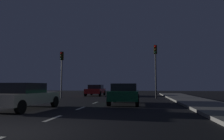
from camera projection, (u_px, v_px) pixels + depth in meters
name	position (u px, v px, depth m)	size (l,w,h in m)	color
ground_plane	(84.00, 107.00, 12.66)	(80.00, 80.00, 0.00)	black
sidewalk_curb_right	(217.00, 108.00, 11.61)	(3.00, 40.00, 0.15)	gray
lane_stripe_second	(53.00, 118.00, 8.31)	(0.16, 1.60, 0.01)	silver
lane_stripe_third	(81.00, 108.00, 12.07)	(0.16, 1.60, 0.01)	silver
lane_stripe_fourth	(95.00, 103.00, 15.82)	(0.16, 1.60, 0.01)	silver
traffic_signal_left	(62.00, 65.00, 22.68)	(0.32, 0.38, 4.90)	#4C4C51
traffic_signal_right	(156.00, 61.00, 21.32)	(0.32, 0.38, 5.36)	black
car_stopped_ahead	(125.00, 94.00, 14.61)	(2.02, 4.17, 1.42)	#0F4C2D
car_adjacent_lane	(25.00, 96.00, 11.37)	(2.27, 4.50, 1.42)	beige
car_oncoming_far	(96.00, 90.00, 26.62)	(2.02, 4.40, 1.38)	#B21919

